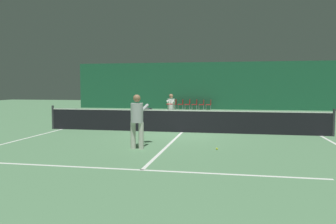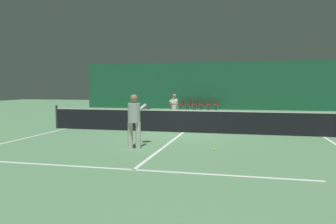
{
  "view_description": "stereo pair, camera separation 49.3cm",
  "coord_description": "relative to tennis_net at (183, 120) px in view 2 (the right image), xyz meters",
  "views": [
    {
      "loc": [
        1.99,
        -13.6,
        1.93
      ],
      "look_at": [
        -0.33,
        -1.44,
        0.97
      ],
      "focal_mm": 35.0,
      "sensor_mm": 36.0,
      "label": 1
    },
    {
      "loc": [
        2.47,
        -13.5,
        1.93
      ],
      "look_at": [
        -0.33,
        -1.44,
        0.97
      ],
      "focal_mm": 35.0,
      "sensor_mm": 36.0,
      "label": 2
    }
  ],
  "objects": [
    {
      "name": "player_far",
      "position": [
        -0.93,
        2.54,
        0.4
      ],
      "size": [
        0.48,
        1.33,
        1.56
      ],
      "rotation": [
        0.0,
        0.0,
        -1.47
      ],
      "color": "beige",
      "rests_on": "ground"
    },
    {
      "name": "player_near",
      "position": [
        -0.83,
        -3.89,
        0.47
      ],
      "size": [
        0.47,
        1.38,
        1.69
      ],
      "rotation": [
        0.0,
        0.0,
        1.5
      ],
      "color": "beige",
      "rests_on": "ground"
    },
    {
      "name": "ground_plane",
      "position": [
        0.0,
        0.0,
        -0.51
      ],
      "size": [
        60.0,
        60.0,
        0.0
      ],
      "primitive_type": "plane",
      "color": "#56845B"
    },
    {
      "name": "court_line_baseline_far",
      "position": [
        0.0,
        11.9,
        -0.51
      ],
      "size": [
        11.0,
        0.1,
        0.0
      ],
      "color": "white",
      "rests_on": "ground"
    },
    {
      "name": "tennis_ball",
      "position": [
        1.61,
        -3.61,
        -0.48
      ],
      "size": [
        0.07,
        0.07,
        0.07
      ],
      "color": "#D1DB33",
      "rests_on": "ground"
    },
    {
      "name": "courtside_chair_4",
      "position": [
        -0.31,
        13.86,
        -0.03
      ],
      "size": [
        0.44,
        0.44,
        0.84
      ],
      "rotation": [
        0.0,
        0.0,
        -1.57
      ],
      "color": "#99999E",
      "rests_on": "ground"
    },
    {
      "name": "tennis_net",
      "position": [
        0.0,
        0.0,
        0.0
      ],
      "size": [
        12.0,
        0.1,
        1.07
      ],
      "color": "black",
      "rests_on": "ground"
    },
    {
      "name": "court_line_sideline_left",
      "position": [
        -5.5,
        0.0,
        -0.51
      ],
      "size": [
        0.1,
        23.8,
        0.0
      ],
      "color": "white",
      "rests_on": "ground"
    },
    {
      "name": "courtside_chair_2",
      "position": [
        -1.49,
        13.86,
        -0.03
      ],
      "size": [
        0.44,
        0.44,
        0.84
      ],
      "rotation": [
        0.0,
        0.0,
        -1.57
      ],
      "color": "#99999E",
      "rests_on": "ground"
    },
    {
      "name": "court_line_sideline_right",
      "position": [
        5.5,
        0.0,
        -0.51
      ],
      "size": [
        0.1,
        23.8,
        0.0
      ],
      "color": "white",
      "rests_on": "ground"
    },
    {
      "name": "court_line_service_near",
      "position": [
        0.0,
        -6.4,
        -0.51
      ],
      "size": [
        8.25,
        0.1,
        0.0
      ],
      "color": "white",
      "rests_on": "ground"
    },
    {
      "name": "court_line_centre",
      "position": [
        0.0,
        0.0,
        -0.51
      ],
      "size": [
        0.1,
        12.8,
        0.0
      ],
      "color": "white",
      "rests_on": "ground"
    },
    {
      "name": "courtside_chair_5",
      "position": [
        0.28,
        13.86,
        -0.03
      ],
      "size": [
        0.44,
        0.44,
        0.84
      ],
      "rotation": [
        0.0,
        0.0,
        -1.57
      ],
      "color": "#99999E",
      "rests_on": "ground"
    },
    {
      "name": "courtside_chair_1",
      "position": [
        -2.08,
        13.86,
        -0.03
      ],
      "size": [
        0.44,
        0.44,
        0.84
      ],
      "rotation": [
        0.0,
        0.0,
        -1.57
      ],
      "color": "#99999E",
      "rests_on": "ground"
    },
    {
      "name": "backdrop_curtain",
      "position": [
        0.0,
        14.41,
        1.48
      ],
      "size": [
        23.0,
        0.12,
        3.99
      ],
      "color": "#1E5B3D",
      "rests_on": "ground"
    },
    {
      "name": "court_line_service_far",
      "position": [
        0.0,
        6.4,
        -0.51
      ],
      "size": [
        8.25,
        0.1,
        0.0
      ],
      "color": "white",
      "rests_on": "ground"
    },
    {
      "name": "courtside_chair_3",
      "position": [
        -0.9,
        13.86,
        -0.03
      ],
      "size": [
        0.44,
        0.44,
        0.84
      ],
      "rotation": [
        0.0,
        0.0,
        -1.57
      ],
      "color": "#99999E",
      "rests_on": "ground"
    },
    {
      "name": "courtside_chair_0",
      "position": [
        -2.67,
        13.86,
        -0.03
      ],
      "size": [
        0.44,
        0.44,
        0.84
      ],
      "rotation": [
        0.0,
        0.0,
        -1.57
      ],
      "color": "#99999E",
      "rests_on": "ground"
    }
  ]
}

